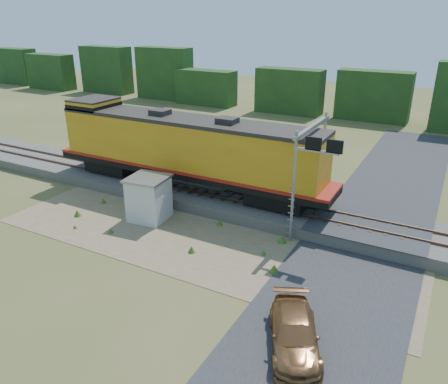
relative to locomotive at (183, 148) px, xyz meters
The scene contains 11 objects.
ground 9.60m from the locomotive, 42.77° to the right, with size 140.00×140.00×0.00m, color #475123.
ballast 7.30m from the locomotive, ahead, with size 70.00×5.00×0.80m, color slate.
rails 7.09m from the locomotive, ahead, with size 70.00×1.54×0.16m.
dirt_shoulder 8.02m from the locomotive, 50.80° to the right, with size 26.00×8.00×0.03m, color #8C7754.
road 14.93m from the locomotive, 21.30° to the right, with size 7.00×66.00×0.86m.
tree_line_north 32.66m from the locomotive, 78.54° to the left, with size 130.00×3.00×6.50m.
weed_clumps 7.60m from the locomotive, 63.15° to the right, with size 15.00×6.20×0.56m, color #3F621C, non-canonical shape.
locomotive is the anchor object (origin of this frame).
shed 4.92m from the locomotive, 88.47° to the right, with size 2.77×2.77×2.97m.
signal_gantry 9.90m from the locomotive, ahead, with size 2.70×6.20×6.82m.
car 17.35m from the locomotive, 41.53° to the right, with size 1.92×4.73×1.37m, color brown.
Camera 1 is at (10.57, -19.21, 12.80)m, focal length 35.00 mm.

